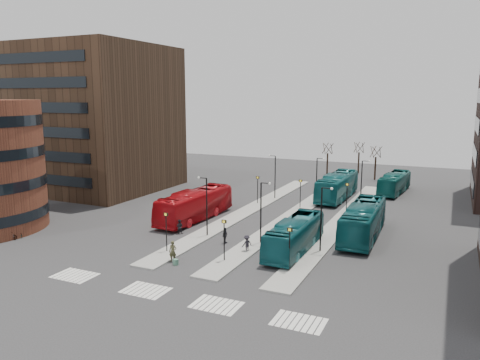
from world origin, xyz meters
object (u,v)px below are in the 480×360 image
at_px(suitcase, 176,262).
at_px(teal_bus_a, 295,235).
at_px(commuter_c, 247,244).
at_px(traveller, 173,251).
at_px(teal_bus_b, 337,186).
at_px(teal_bus_c, 363,221).
at_px(red_bus, 195,205).
at_px(commuter_b, 225,235).
at_px(bicycle_far, 19,233).
at_px(commuter_a, 179,227).
at_px(bicycle_mid, 10,236).
at_px(teal_bus_d, 394,183).

xyz_separation_m(suitcase, teal_bus_a, (8.18, 7.83, 1.29)).
bearing_deg(commuter_c, traveller, -12.00).
height_order(teal_bus_b, teal_bus_c, teal_bus_b).
distance_m(suitcase, red_bus, 15.30).
distance_m(teal_bus_a, commuter_b, 7.09).
distance_m(red_bus, bicycle_far, 18.98).
relative_size(red_bus, commuter_c, 7.78).
xyz_separation_m(commuter_a, bicycle_mid, (-14.43, -9.11, -0.32)).
height_order(teal_bus_c, bicycle_mid, teal_bus_c).
distance_m(suitcase, commuter_c, 7.09).
relative_size(suitcase, bicycle_far, 0.34).
distance_m(traveller, commuter_b, 6.88).
relative_size(suitcase, bicycle_mid, 0.35).
bearing_deg(teal_bus_d, commuter_a, -113.84).
relative_size(traveller, bicycle_far, 1.24).
height_order(traveller, commuter_c, traveller).
bearing_deg(red_bus, teal_bus_b, 58.59).
distance_m(teal_bus_b, commuter_c, 26.77).
height_order(teal_bus_b, teal_bus_d, teal_bus_b).
xyz_separation_m(red_bus, teal_bus_b, (12.56, 18.41, 0.05)).
height_order(suitcase, bicycle_far, bicycle_far).
bearing_deg(suitcase, teal_bus_c, 72.45).
bearing_deg(teal_bus_c, commuter_a, -160.48).
relative_size(red_bus, teal_bus_a, 1.15).
relative_size(suitcase, teal_bus_c, 0.04).
bearing_deg(suitcase, bicycle_far, -156.77).
xyz_separation_m(teal_bus_b, commuter_a, (-11.15, -24.17, -1.06)).
height_order(teal_bus_d, commuter_a, teal_bus_d).
bearing_deg(bicycle_mid, traveller, -102.61).
bearing_deg(traveller, commuter_a, 107.21).
bearing_deg(teal_bus_d, teal_bus_a, -93.34).
distance_m(teal_bus_b, teal_bus_d, 10.24).
xyz_separation_m(teal_bus_b, teal_bus_d, (6.90, 7.56, -0.29)).
bearing_deg(red_bus, suitcase, -63.38).
relative_size(teal_bus_b, bicycle_mid, 8.83).
xyz_separation_m(suitcase, teal_bus_b, (6.43, 32.34, 1.57)).
distance_m(commuter_b, commuter_c, 3.42).
distance_m(teal_bus_a, teal_bus_d, 32.49).
height_order(commuter_a, bicycle_mid, commuter_a).
bearing_deg(commuter_b, teal_bus_b, -12.06).
height_order(traveller, bicycle_mid, traveller).
height_order(teal_bus_d, commuter_b, teal_bus_d).
xyz_separation_m(teal_bus_b, commuter_b, (-5.28, -25.11, -1.03)).
height_order(teal_bus_b, bicycle_far, teal_bus_b).
xyz_separation_m(teal_bus_c, traveller, (-13.83, -14.39, -0.84)).
bearing_deg(teal_bus_b, commuter_a, -113.75).
bearing_deg(traveller, teal_bus_a, 28.35).
relative_size(red_bus, teal_bus_d, 1.15).
xyz_separation_m(suitcase, commuter_a, (-4.72, 8.17, 0.51)).
distance_m(suitcase, teal_bus_a, 11.40).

